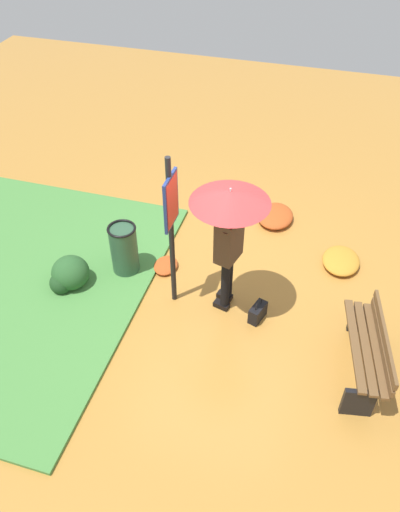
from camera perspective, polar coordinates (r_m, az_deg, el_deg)
name	(u,v)px	position (r m, az deg, el deg)	size (l,w,h in m)	color
ground_plane	(220,296)	(7.21, 2.32, -4.59)	(18.00, 18.00, 0.00)	#B27A33
grass_verge	(9,282)	(7.89, -20.90, -2.77)	(4.80, 4.00, 0.05)	#47843D
person_with_umbrella	(229,219)	(6.01, 3.37, 4.20)	(0.96, 0.96, 2.04)	black
info_sign_post	(171,218)	(6.21, -3.29, 4.36)	(0.44, 0.07, 2.30)	black
handbag	(258,312)	(6.87, 6.60, -6.36)	(0.33, 0.22, 0.37)	black
park_bench	(368,349)	(6.39, 18.56, -10.07)	(1.40, 0.61, 0.75)	black
trash_bin	(124,250)	(7.38, -8.63, 0.71)	(0.42, 0.42, 0.83)	#2D5138
shrub_cluster	(69,275)	(7.43, -14.74, -2.06)	(0.60, 0.54, 0.49)	#285628
leaf_pile_near_person	(341,261)	(7.93, 15.78, -0.51)	(0.70, 0.56, 0.15)	#C68428
leaf_pile_by_bench	(166,265)	(7.61, -3.93, -1.08)	(0.44, 0.35, 0.10)	#B74C1E
leaf_pile_far_path	(275,216)	(8.59, 8.57, 4.55)	(0.75, 0.60, 0.16)	#B74C1E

